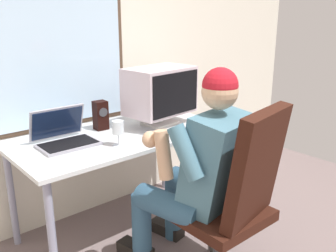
% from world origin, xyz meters
% --- Properties ---
extents(wall_rear, '(4.66, 0.08, 2.58)m').
position_xyz_m(wall_rear, '(-0.01, 2.29, 1.29)').
color(wall_rear, silver).
rests_on(wall_rear, ground).
extents(desk, '(1.42, 0.74, 0.71)m').
position_xyz_m(desk, '(0.02, 1.86, 0.64)').
color(desk, gray).
rests_on(desk, ground).
extents(office_chair, '(0.59, 0.59, 1.05)m').
position_xyz_m(office_chair, '(0.16, 0.96, 0.57)').
color(office_chair, black).
rests_on(office_chair, ground).
extents(person_seated, '(0.59, 0.81, 1.22)m').
position_xyz_m(person_seated, '(0.11, 1.22, 0.64)').
color(person_seated, '#2F526E').
rests_on(person_seated, ground).
extents(crt_monitor, '(0.50, 0.35, 0.41)m').
position_xyz_m(crt_monitor, '(0.35, 1.85, 0.96)').
color(crt_monitor, beige).
rests_on(crt_monitor, desk).
extents(laptop, '(0.35, 0.30, 0.22)m').
position_xyz_m(laptop, '(-0.36, 1.91, 0.77)').
color(laptop, '#92909E').
rests_on(laptop, desk).
extents(wine_glass, '(0.07, 0.07, 0.16)m').
position_xyz_m(wine_glass, '(-0.12, 1.66, 0.82)').
color(wine_glass, silver).
rests_on(wine_glass, desk).
extents(desk_speaker, '(0.09, 0.09, 0.20)m').
position_xyz_m(desk_speaker, '(-0.03, 2.02, 0.81)').
color(desk_speaker, black).
rests_on(desk_speaker, desk).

